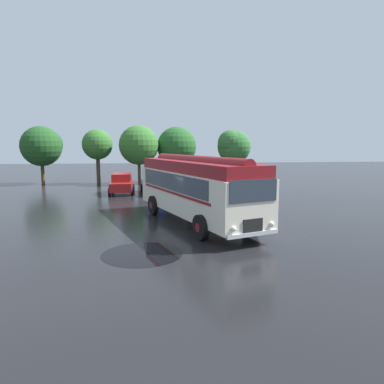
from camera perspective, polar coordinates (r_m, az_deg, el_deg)
ground_plane at (r=17.59m, az=1.17°, el=-5.36°), size 120.00×120.00×0.00m
vintage_bus at (r=17.63m, az=0.60°, el=0.93°), size 5.62×10.33×3.49m
car_near_left at (r=29.09m, az=-11.60°, el=1.43°), size 1.99×4.22×1.66m
car_mid_left at (r=28.67m, az=-6.31°, el=1.45°), size 2.40×4.40×1.66m
car_mid_right at (r=29.57m, az=-0.96°, el=1.69°), size 2.34×4.38×1.66m
car_far_right at (r=29.96m, az=4.07°, el=1.75°), size 2.35×4.38×1.66m
tree_far_left at (r=38.46m, az=-23.58°, el=7.07°), size 4.11×4.08×5.93m
tree_left_of_centre at (r=37.00m, az=-15.54°, el=7.69°), size 3.12×3.12×5.63m
tree_centre at (r=35.75m, az=-9.04°, el=7.77°), size 4.04×4.04×6.02m
tree_right_of_centre at (r=36.97m, az=-2.76°, el=7.46°), size 4.20×4.20×5.94m
tree_far_right at (r=36.40m, az=6.84°, el=7.68°), size 3.54×3.49×5.58m
puddle_patch at (r=13.05m, az=-8.29°, el=-10.16°), size 3.02×3.02×0.01m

